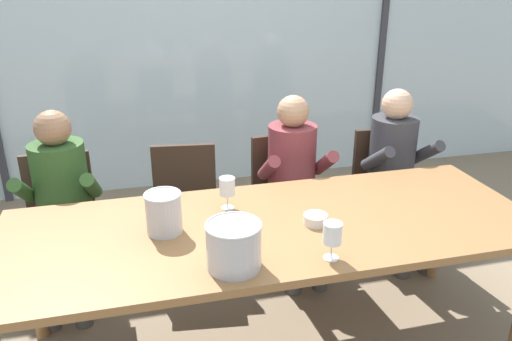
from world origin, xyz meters
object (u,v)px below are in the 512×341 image
Objects in this scene: dining_table at (273,235)px; chair_right_of_center at (385,181)px; chair_center at (285,188)px; ice_bucket_secondary at (234,245)px; wine_glass_near_bucket at (332,234)px; chair_left_of_center at (185,203)px; ice_bucket_primary at (164,212)px; wine_glass_by_left_taster at (227,188)px; person_maroon_top at (295,174)px; person_olive_shirt at (61,198)px; chair_near_curtain at (60,213)px; tasting_bowl at (316,219)px; person_charcoal_jacket at (397,164)px.

dining_table is 1.42m from chair_right_of_center.
ice_bucket_secondary is at bearing -122.24° from chair_center.
chair_left_of_center is at bearing 112.01° from wine_glass_near_bucket.
ice_bucket_primary is 1.18× the size of wine_glass_near_bucket.
wine_glass_by_left_taster is (-0.55, -0.71, 0.37)m from chair_center.
person_maroon_top is 4.94× the size of ice_bucket_secondary.
person_olive_shirt is at bearing 127.96° from ice_bucket_primary.
dining_table is 15.44× the size of wine_glass_by_left_taster.
dining_table is 3.06× the size of chair_near_curtain.
chair_near_curtain is at bearing 143.99° from tasting_bowl.
chair_left_of_center is 1.40m from wine_glass_near_bucket.
chair_center is 0.97m from wine_glass_by_left_taster.
chair_near_curtain is 4.28× the size of ice_bucket_primary.
person_charcoal_jacket is at bearing 3.14° from chair_left_of_center.
ice_bucket_primary is at bearing 174.58° from dining_table.
person_maroon_top is 0.80m from wine_glass_by_left_taster.
ice_bucket_primary is 1.18× the size of wine_glass_by_left_taster.
chair_near_curtain is at bearing 124.64° from ice_bucket_primary.
wine_glass_near_bucket is at bearing -133.72° from person_charcoal_jacket.
wine_glass_by_left_taster reaches higher than chair_right_of_center.
ice_bucket_primary is at bearing 124.43° from ice_bucket_secondary.
dining_table is 2.24× the size of person_charcoal_jacket.
person_olive_shirt and person_maroon_top have the same top height.
tasting_bowl is (0.21, -0.05, 0.09)m from dining_table.
wine_glass_by_left_taster is (0.34, 0.18, 0.01)m from ice_bucket_primary.
chair_center is at bearing 177.78° from chair_right_of_center.
person_charcoal_jacket is 1.23m from tasting_bowl.
ice_bucket_secondary is (0.08, -1.21, 0.36)m from chair_left_of_center.
person_charcoal_jacket reaches higher than chair_right_of_center.
dining_table is 1.47m from chair_near_curtain.
person_olive_shirt is at bearing 147.68° from tasting_bowl.
chair_center is at bearing 11.99° from chair_left_of_center.
chair_right_of_center is 7.23× the size of tasting_bowl.
chair_near_curtain is 1.49m from chair_center.
tasting_bowl is (-0.90, -0.93, 0.28)m from chair_right_of_center.
person_maroon_top is at bearing -91.93° from chair_center.
ice_bucket_secondary reaches higher than chair_left_of_center.
chair_near_curtain and chair_right_of_center have the same top height.
person_olive_shirt is 1.46m from person_maroon_top.
dining_table is 11.10× the size of ice_bucket_secondary.
person_maroon_top is (0.72, -0.11, 0.17)m from chair_left_of_center.
person_maroon_top reaches higher than chair_right_of_center.
chair_near_curtain is 7.23× the size of tasting_bowl.
dining_table is 3.06× the size of chair_center.
chair_left_of_center is 0.92m from ice_bucket_primary.
ice_bucket_secondary is at bearing 174.66° from wine_glass_near_bucket.
ice_bucket_secondary is 0.43m from wine_glass_near_bucket.
wine_glass_near_bucket reaches higher than chair_center.
chair_center is 1.47m from person_olive_shirt.
chair_near_curtain is at bearing 172.48° from person_charcoal_jacket.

